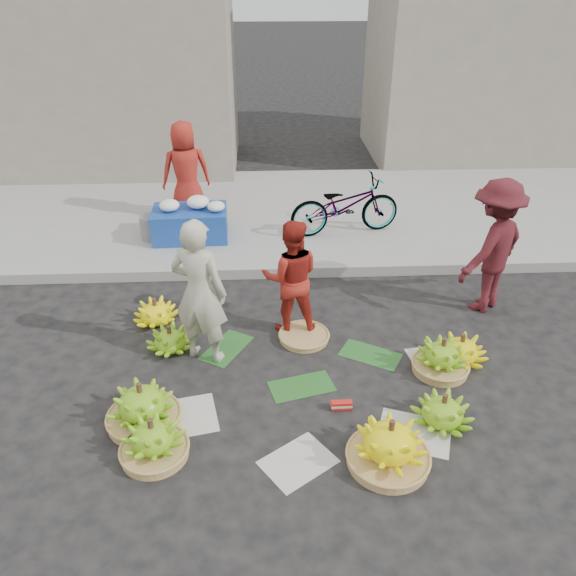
{
  "coord_description": "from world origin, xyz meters",
  "views": [
    {
      "loc": [
        -0.45,
        -4.65,
        3.78
      ],
      "look_at": [
        -0.2,
        0.62,
        0.7
      ],
      "focal_mm": 35.0,
      "sensor_mm": 36.0,
      "label": 1
    }
  ],
  "objects_px": {
    "bicycle": "(345,205)",
    "banana_bunch_0": "(142,406)",
    "banana_bunch_4": "(442,357)",
    "flower_table": "(191,222)",
    "vendor_cream": "(199,292)"
  },
  "relations": [
    {
      "from": "banana_bunch_4",
      "to": "bicycle",
      "type": "height_order",
      "value": "bicycle"
    },
    {
      "from": "banana_bunch_0",
      "to": "flower_table",
      "type": "xyz_separation_m",
      "value": [
        0.07,
        3.85,
        0.18
      ]
    },
    {
      "from": "banana_bunch_0",
      "to": "banana_bunch_4",
      "type": "bearing_deg",
      "value": 11.95
    },
    {
      "from": "banana_bunch_4",
      "to": "flower_table",
      "type": "relative_size",
      "value": 0.57
    },
    {
      "from": "banana_bunch_4",
      "to": "bicycle",
      "type": "relative_size",
      "value": 0.38
    },
    {
      "from": "banana_bunch_0",
      "to": "vendor_cream",
      "type": "bearing_deg",
      "value": 64.06
    },
    {
      "from": "flower_table",
      "to": "bicycle",
      "type": "xyz_separation_m",
      "value": [
        2.34,
        0.08,
        0.18
      ]
    },
    {
      "from": "bicycle",
      "to": "banana_bunch_0",
      "type": "bearing_deg",
      "value": 137.82
    },
    {
      "from": "banana_bunch_4",
      "to": "banana_bunch_0",
      "type": "bearing_deg",
      "value": -168.05
    },
    {
      "from": "banana_bunch_0",
      "to": "banana_bunch_4",
      "type": "xyz_separation_m",
      "value": [
        3.01,
        0.64,
        -0.03
      ]
    },
    {
      "from": "banana_bunch_0",
      "to": "flower_table",
      "type": "distance_m",
      "value": 3.86
    },
    {
      "from": "bicycle",
      "to": "banana_bunch_4",
      "type": "bearing_deg",
      "value": 179.64
    },
    {
      "from": "banana_bunch_0",
      "to": "banana_bunch_4",
      "type": "relative_size",
      "value": 1.05
    },
    {
      "from": "vendor_cream",
      "to": "bicycle",
      "type": "distance_m",
      "value": 3.51
    },
    {
      "from": "banana_bunch_0",
      "to": "bicycle",
      "type": "distance_m",
      "value": 4.63
    }
  ]
}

